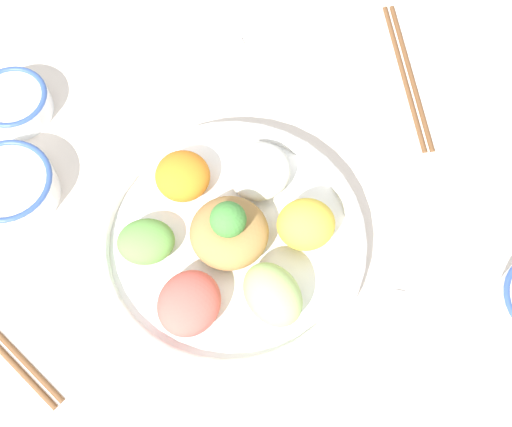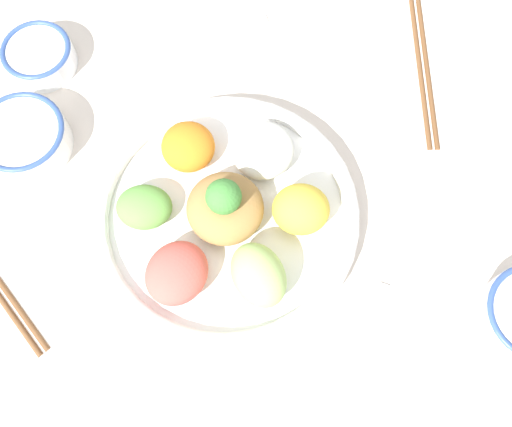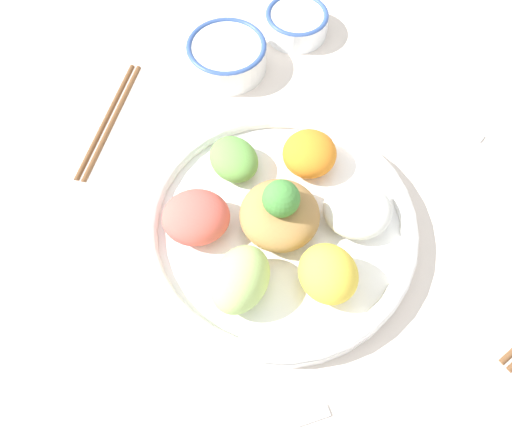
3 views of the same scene
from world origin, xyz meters
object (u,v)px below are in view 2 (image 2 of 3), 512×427
object	(u,v)px
chopsticks_pair_far	(424,70)
sauce_bowl_dark	(24,137)
serving_spoon_main	(365,358)
serving_spoon_extra	(214,28)
rice_bowl_blue	(39,56)
salad_platter	(224,215)

from	to	relation	value
chopsticks_pair_far	sauce_bowl_dark	bearing A→B (deg)	-78.54
serving_spoon_main	serving_spoon_extra	xyz separation A→B (m)	(-0.46, -0.17, -0.00)
chopsticks_pair_far	serving_spoon_extra	size ratio (longest dim) A/B	1.93
rice_bowl_blue	sauce_bowl_dark	bearing A→B (deg)	-2.49
rice_bowl_blue	sauce_bowl_dark	distance (m)	0.13
salad_platter	rice_bowl_blue	world-z (taller)	salad_platter
salad_platter	serving_spoon_main	xyz separation A→B (m)	(0.17, 0.16, -0.02)
salad_platter	chopsticks_pair_far	size ratio (longest dim) A/B	1.35
salad_platter	sauce_bowl_dark	world-z (taller)	salad_platter
serving_spoon_main	serving_spoon_extra	distance (m)	0.49
sauce_bowl_dark	serving_spoon_main	bearing A→B (deg)	55.65
rice_bowl_blue	chopsticks_pair_far	distance (m)	0.52
salad_platter	sauce_bowl_dark	size ratio (longest dim) A/B	2.85
rice_bowl_blue	chopsticks_pair_far	xyz separation A→B (m)	(0.02, 0.52, -0.02)
sauce_bowl_dark	rice_bowl_blue	bearing A→B (deg)	177.51
rice_bowl_blue	serving_spoon_extra	world-z (taller)	rice_bowl_blue
chopsticks_pair_far	serving_spoon_main	bearing A→B (deg)	-16.01
rice_bowl_blue	chopsticks_pair_far	world-z (taller)	rice_bowl_blue
rice_bowl_blue	serving_spoon_main	bearing A→B (deg)	45.02
sauce_bowl_dark	chopsticks_pair_far	size ratio (longest dim) A/B	0.47
salad_platter	rice_bowl_blue	bearing A→B (deg)	-133.62
sauce_bowl_dark	chopsticks_pair_far	xyz separation A→B (m)	(-0.10, 0.53, -0.02)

